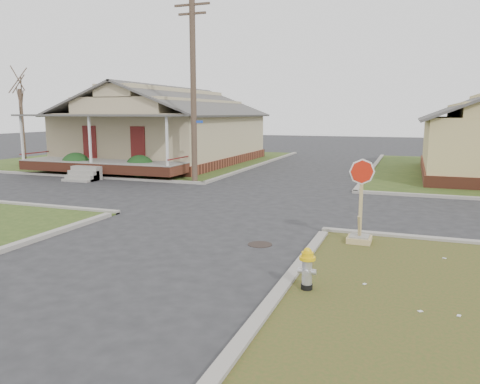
% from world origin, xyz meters
% --- Properties ---
extents(ground, '(120.00, 120.00, 0.00)m').
position_xyz_m(ground, '(0.00, 0.00, 0.00)').
color(ground, '#242426').
rests_on(ground, ground).
extents(verge_far_left, '(19.00, 19.00, 0.05)m').
position_xyz_m(verge_far_left, '(-13.00, 18.00, 0.03)').
color(verge_far_left, '#2B4117').
rests_on(verge_far_left, ground).
extents(curbs, '(80.00, 40.00, 0.12)m').
position_xyz_m(curbs, '(0.00, 5.00, 0.00)').
color(curbs, gray).
rests_on(curbs, ground).
extents(manhole, '(0.64, 0.64, 0.01)m').
position_xyz_m(manhole, '(2.20, -0.50, 0.01)').
color(manhole, black).
rests_on(manhole, ground).
extents(corner_house, '(10.10, 15.50, 5.30)m').
position_xyz_m(corner_house, '(-10.00, 16.68, 2.28)').
color(corner_house, brown).
rests_on(corner_house, ground).
extents(utility_pole, '(1.80, 0.28, 9.00)m').
position_xyz_m(utility_pole, '(-4.20, 8.90, 4.66)').
color(utility_pole, '#3F2F24').
rests_on(utility_pole, ground).
extents(tree_far_left, '(0.22, 0.22, 4.90)m').
position_xyz_m(tree_far_left, '(-18.00, 12.00, 2.50)').
color(tree_far_left, '#3F2F24').
rests_on(tree_far_left, verge_far_left).
extents(fire_hydrant, '(0.31, 0.31, 0.83)m').
position_xyz_m(fire_hydrant, '(4.05, -3.31, 0.51)').
color(fire_hydrant, black).
rests_on(fire_hydrant, ground).
extents(stop_sign, '(0.63, 0.61, 2.21)m').
position_xyz_m(stop_sign, '(4.64, 0.46, 0.53)').
color(stop_sign, tan).
rests_on(stop_sign, ground).
extents(hedge_left, '(1.54, 1.26, 1.18)m').
position_xyz_m(hedge_left, '(-11.61, 9.22, 0.64)').
color(hedge_left, '#163D17').
rests_on(hedge_left, verge_far_left).
extents(hedge_right, '(1.50, 1.23, 1.15)m').
position_xyz_m(hedge_right, '(-7.73, 9.54, 0.62)').
color(hedge_right, '#163D17').
rests_on(hedge_right, verge_far_left).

